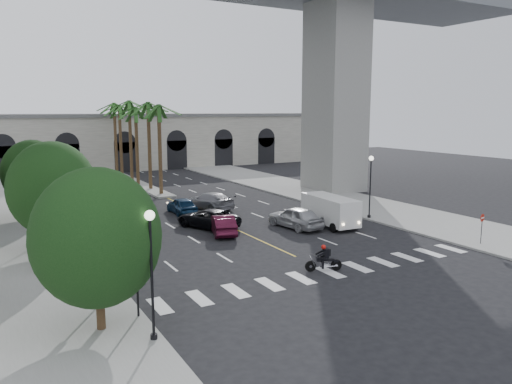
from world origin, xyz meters
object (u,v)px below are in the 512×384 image
car_b (223,224)px  lamp_post_left_far (65,189)px  cargo_van (330,210)px  pedestrian_b (39,259)px  lamp_post_left_near (151,264)px  do_not_enter_sign (482,223)px  car_a (295,217)px  motorcycle_rider (325,259)px  lamp_post_right (370,181)px  traffic_signal_near (136,264)px  car_d (210,201)px  traffic_signal_far (114,243)px  car_c (208,218)px  car_e (182,206)px

car_b → lamp_post_left_far: bearing=-16.6°
cargo_van → pedestrian_b: bearing=-172.5°
lamp_post_left_near → do_not_enter_sign: lamp_post_left_near is taller
lamp_post_left_far → car_a: bearing=-25.6°
cargo_van → car_b: bearing=171.3°
motorcycle_rider → do_not_enter_sign: size_ratio=0.93×
lamp_post_right → traffic_signal_near: (-22.70, -10.50, -0.71)m
motorcycle_rider → car_d: size_ratio=0.38×
motorcycle_rider → do_not_enter_sign: do_not_enter_sign is taller
car_d → cargo_van: 12.22m
motorcycle_rider → pedestrian_b: (-14.28, 7.22, 0.22)m
lamp_post_left_far → traffic_signal_far: (0.10, -14.50, -0.71)m
lamp_post_right → car_a: bearing=176.1°
motorcycle_rider → pedestrian_b: 16.00m
lamp_post_right → cargo_van: lamp_post_right is taller
lamp_post_left_far → traffic_signal_near: (0.10, -18.50, -0.71)m
car_d → do_not_enter_sign: (10.86, -20.53, 0.82)m
lamp_post_left_near → motorcycle_rider: (11.28, 3.87, -2.52)m
traffic_signal_far → cargo_van: traffic_signal_far is taller
car_d → cargo_van: size_ratio=0.96×
car_b → motorcycle_rider: bearing=114.0°
car_a → motorcycle_rider: bearing=57.6°
lamp_post_left_far → motorcycle_rider: (11.28, -17.13, -2.52)m
car_a → car_b: 5.88m
car_a → pedestrian_b: pedestrian_b is taller
car_c → lamp_post_right: bearing=138.9°
lamp_post_right → car_e: bearing=142.6°
lamp_post_left_near → car_c: (9.78, 16.92, -2.49)m
lamp_post_left_near → cargo_van: bearing=34.5°
lamp_post_left_near → car_a: bearing=40.7°
car_c → traffic_signal_far: bearing=22.8°
traffic_signal_far → car_b: (9.80, 8.01, -1.78)m
car_b → pedestrian_b: (-12.90, -3.42, 0.20)m
traffic_signal_near → car_e: bearing=64.3°
traffic_signal_far → car_a: size_ratio=0.73×
traffic_signal_near → car_a: traffic_signal_near is taller
car_e → lamp_post_left_far: bearing=12.0°
cargo_van → traffic_signal_far: bearing=-158.1°
motorcycle_rider → car_e: size_ratio=0.48×
car_b → car_c: bearing=-70.6°
car_e → pedestrian_b: (-12.90, -11.77, 0.19)m
car_c → do_not_enter_sign: size_ratio=2.40×
lamp_post_right → motorcycle_rider: bearing=-141.6°
car_a → car_e: size_ratio=1.16×
car_a → car_d: size_ratio=0.92×
traffic_signal_near → car_a: size_ratio=0.73×
lamp_post_left_near → traffic_signal_near: lamp_post_left_near is taller
lamp_post_left_far → car_e: lamp_post_left_far is taller
traffic_signal_near → do_not_enter_sign: (23.66, 0.52, -0.91)m
car_b → cargo_van: cargo_van is taller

